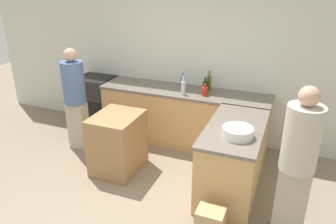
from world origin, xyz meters
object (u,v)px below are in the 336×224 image
object	(u,v)px
island_table	(118,143)
person_at_peninsula	(298,160)
hot_sauce_bottle	(205,91)
range_oven	(97,102)
mixing_bowl	(238,132)
water_bottle_blue	(183,83)
paper_bag	(210,224)
wine_bottle_dark	(205,86)
olive_oil_bottle	(209,83)
person_by_range	(75,97)
vinegar_bottle_clear	(183,87)

from	to	relation	value
island_table	person_at_peninsula	distance (m)	2.45
hot_sauce_bottle	person_at_peninsula	xyz separation A→B (m)	(1.40, -1.46, -0.08)
range_oven	mixing_bowl	world-z (taller)	mixing_bowl
water_bottle_blue	paper_bag	distance (m)	2.44
mixing_bowl	paper_bag	world-z (taller)	mixing_bowl
water_bottle_blue	hot_sauce_bottle	xyz separation A→B (m)	(0.41, -0.16, -0.04)
island_table	mixing_bowl	xyz separation A→B (m)	(1.70, -0.15, 0.56)
wine_bottle_dark	person_at_peninsula	distance (m)	2.17
olive_oil_bottle	paper_bag	world-z (taller)	olive_oil_bottle
person_by_range	person_at_peninsula	world-z (taller)	person_at_peninsula
island_table	hot_sauce_bottle	xyz separation A→B (m)	(0.97, 1.03, 0.58)
wine_bottle_dark	vinegar_bottle_clear	size ratio (longest dim) A/B	0.82
person_at_peninsula	water_bottle_blue	bearing A→B (deg)	138.34
vinegar_bottle_clear	range_oven	bearing A→B (deg)	173.05
hot_sauce_bottle	person_by_range	size ratio (longest dim) A/B	0.11
paper_bag	person_at_peninsula	bearing A→B (deg)	28.24
mixing_bowl	wine_bottle_dark	distance (m)	1.56
island_table	water_bottle_blue	xyz separation A→B (m)	(0.55, 1.19, 0.61)
range_oven	water_bottle_blue	bearing A→B (deg)	0.66
person_at_peninsula	person_by_range	bearing A→B (deg)	167.16
person_by_range	person_at_peninsula	distance (m)	3.37
person_by_range	hot_sauce_bottle	bearing A→B (deg)	20.55
vinegar_bottle_clear	person_at_peninsula	xyz separation A→B (m)	(1.72, -1.38, -0.12)
person_by_range	water_bottle_blue	bearing A→B (deg)	30.43
olive_oil_bottle	range_oven	bearing A→B (deg)	-176.50
wine_bottle_dark	paper_bag	world-z (taller)	wine_bottle_dark
island_table	water_bottle_blue	world-z (taller)	water_bottle_blue
vinegar_bottle_clear	olive_oil_bottle	world-z (taller)	olive_oil_bottle
island_table	person_by_range	bearing A→B (deg)	160.37
hot_sauce_bottle	paper_bag	size ratio (longest dim) A/B	0.51
paper_bag	island_table	bearing A→B (deg)	152.44
mixing_bowl	olive_oil_bottle	world-z (taller)	olive_oil_bottle
olive_oil_bottle	person_at_peninsula	world-z (taller)	person_at_peninsula
olive_oil_bottle	hot_sauce_bottle	bearing A→B (deg)	-88.74
vinegar_bottle_clear	paper_bag	world-z (taller)	vinegar_bottle_clear
island_table	paper_bag	world-z (taller)	island_table
island_table	mixing_bowl	size ratio (longest dim) A/B	2.40
paper_bag	mixing_bowl	bearing A→B (deg)	81.46
wine_bottle_dark	person_at_peninsula	xyz separation A→B (m)	(1.44, -1.62, -0.10)
person_by_range	person_at_peninsula	size ratio (longest dim) A/B	0.97
wine_bottle_dark	vinegar_bottle_clear	bearing A→B (deg)	-138.64
hot_sauce_bottle	paper_bag	bearing A→B (deg)	-71.38
water_bottle_blue	wine_bottle_dark	xyz separation A→B (m)	(0.37, 0.01, -0.02)
olive_oil_bottle	mixing_bowl	bearing A→B (deg)	-63.09
range_oven	person_by_range	size ratio (longest dim) A/B	0.57
paper_bag	olive_oil_bottle	bearing A→B (deg)	106.59
water_bottle_blue	range_oven	bearing A→B (deg)	-179.34
range_oven	paper_bag	xyz separation A→B (m)	(2.71, -2.01, -0.29)
water_bottle_blue	person_at_peninsula	bearing A→B (deg)	-41.66
island_table	paper_bag	bearing A→B (deg)	-27.56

